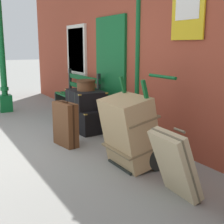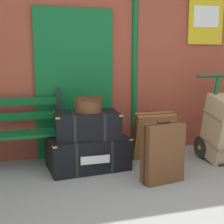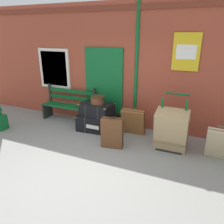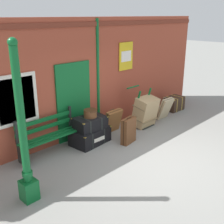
{
  "view_description": "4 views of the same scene",
  "coord_description": "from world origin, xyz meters",
  "px_view_note": "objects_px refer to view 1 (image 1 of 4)",
  "views": [
    {
      "loc": [
        4.79,
        -0.53,
        1.56
      ],
      "look_at": [
        0.84,
        1.72,
        0.58
      ],
      "focal_mm": 49.54,
      "sensor_mm": 36.0,
      "label": 1
    },
    {
      "loc": [
        -1.19,
        -1.98,
        1.42
      ],
      "look_at": [
        -0.07,
        1.85,
        0.73
      ],
      "focal_mm": 50.17,
      "sensor_mm": 36.0,
      "label": 2
    },
    {
      "loc": [
        2.09,
        -2.92,
        2.48
      ],
      "look_at": [
        -0.0,
        1.94,
        0.53
      ],
      "focal_mm": 35.1,
      "sensor_mm": 36.0,
      "label": 3
    },
    {
      "loc": [
        -4.92,
        -3.33,
        3.26
      ],
      "look_at": [
        0.42,
        1.86,
        0.68
      ],
      "focal_mm": 45.32,
      "sensor_mm": 36.0,
      "label": 4
    }
  ],
  "objects_px": {
    "steamer_trunk_base": "(87,118)",
    "round_hatbox": "(86,84)",
    "lamp_post": "(3,65)",
    "porters_trolley": "(140,144)",
    "large_brown_trunk": "(129,131)",
    "suitcase_cream": "(117,121)",
    "steamer_trunk_middle": "(86,99)",
    "platform_bench": "(78,97)",
    "suitcase_umber": "(66,124)",
    "suitcase_slate": "(175,164)"
  },
  "relations": [
    {
      "from": "steamer_trunk_base",
      "to": "large_brown_trunk",
      "type": "height_order",
      "value": "large_brown_trunk"
    },
    {
      "from": "suitcase_cream",
      "to": "suitcase_slate",
      "type": "height_order",
      "value": "suitcase_slate"
    },
    {
      "from": "large_brown_trunk",
      "to": "suitcase_cream",
      "type": "bearing_deg",
      "value": 157.8
    },
    {
      "from": "platform_bench",
      "to": "steamer_trunk_base",
      "type": "distance_m",
      "value": 1.13
    },
    {
      "from": "porters_trolley",
      "to": "suitcase_umber",
      "type": "relative_size",
      "value": 1.62
    },
    {
      "from": "lamp_post",
      "to": "steamer_trunk_base",
      "type": "relative_size",
      "value": 2.77
    },
    {
      "from": "lamp_post",
      "to": "round_hatbox",
      "type": "relative_size",
      "value": 8.28
    },
    {
      "from": "porters_trolley",
      "to": "suitcase_cream",
      "type": "height_order",
      "value": "porters_trolley"
    },
    {
      "from": "porters_trolley",
      "to": "suitcase_slate",
      "type": "distance_m",
      "value": 0.99
    },
    {
      "from": "platform_bench",
      "to": "round_hatbox",
      "type": "distance_m",
      "value": 1.2
    },
    {
      "from": "porters_trolley",
      "to": "suitcase_slate",
      "type": "height_order",
      "value": "porters_trolley"
    },
    {
      "from": "platform_bench",
      "to": "large_brown_trunk",
      "type": "xyz_separation_m",
      "value": [
        3.03,
        -0.59,
        0.03
      ]
    },
    {
      "from": "suitcase_umber",
      "to": "steamer_trunk_middle",
      "type": "bearing_deg",
      "value": 136.56
    },
    {
      "from": "steamer_trunk_base",
      "to": "porters_trolley",
      "type": "height_order",
      "value": "porters_trolley"
    },
    {
      "from": "platform_bench",
      "to": "steamer_trunk_middle",
      "type": "height_order",
      "value": "platform_bench"
    },
    {
      "from": "suitcase_slate",
      "to": "porters_trolley",
      "type": "bearing_deg",
      "value": 166.1
    },
    {
      "from": "steamer_trunk_middle",
      "to": "suitcase_cream",
      "type": "bearing_deg",
      "value": 6.71
    },
    {
      "from": "round_hatbox",
      "to": "large_brown_trunk",
      "type": "bearing_deg",
      "value": -8.72
    },
    {
      "from": "platform_bench",
      "to": "suitcase_umber",
      "type": "height_order",
      "value": "platform_bench"
    },
    {
      "from": "suitcase_slate",
      "to": "steamer_trunk_middle",
      "type": "bearing_deg",
      "value": 173.13
    },
    {
      "from": "lamp_post",
      "to": "porters_trolley",
      "type": "distance_m",
      "value": 4.53
    },
    {
      "from": "lamp_post",
      "to": "platform_bench",
      "type": "xyz_separation_m",
      "value": [
        1.33,
        1.3,
        -0.67
      ]
    },
    {
      "from": "suitcase_umber",
      "to": "suitcase_cream",
      "type": "bearing_deg",
      "value": 74.06
    },
    {
      "from": "porters_trolley",
      "to": "suitcase_umber",
      "type": "xyz_separation_m",
      "value": [
        -1.23,
        -0.58,
        0.08
      ]
    },
    {
      "from": "lamp_post",
      "to": "steamer_trunk_middle",
      "type": "height_order",
      "value": "lamp_post"
    },
    {
      "from": "lamp_post",
      "to": "steamer_trunk_middle",
      "type": "bearing_deg",
      "value": 22.7
    },
    {
      "from": "porters_trolley",
      "to": "steamer_trunk_middle",
      "type": "bearing_deg",
      "value": 176.65
    },
    {
      "from": "lamp_post",
      "to": "suitcase_slate",
      "type": "height_order",
      "value": "lamp_post"
    },
    {
      "from": "lamp_post",
      "to": "suitcase_cream",
      "type": "relative_size",
      "value": 4.22
    },
    {
      "from": "large_brown_trunk",
      "to": "suitcase_umber",
      "type": "height_order",
      "value": "large_brown_trunk"
    },
    {
      "from": "platform_bench",
      "to": "suitcase_cream",
      "type": "xyz_separation_m",
      "value": [
        2.03,
        -0.18,
        -0.1
      ]
    },
    {
      "from": "platform_bench",
      "to": "porters_trolley",
      "type": "xyz_separation_m",
      "value": [
        3.03,
        -0.41,
        -0.18
      ]
    },
    {
      "from": "suitcase_slate",
      "to": "suitcase_umber",
      "type": "bearing_deg",
      "value": -171.11
    },
    {
      "from": "lamp_post",
      "to": "steamer_trunk_middle",
      "type": "relative_size",
      "value": 3.46
    },
    {
      "from": "suitcase_slate",
      "to": "large_brown_trunk",
      "type": "bearing_deg",
      "value": 176.52
    },
    {
      "from": "round_hatbox",
      "to": "steamer_trunk_base",
      "type": "bearing_deg",
      "value": 134.77
    },
    {
      "from": "platform_bench",
      "to": "suitcase_umber",
      "type": "relative_size",
      "value": 2.2
    },
    {
      "from": "suitcase_cream",
      "to": "round_hatbox",
      "type": "bearing_deg",
      "value": -173.42
    },
    {
      "from": "platform_bench",
      "to": "suitcase_umber",
      "type": "xyz_separation_m",
      "value": [
        1.8,
        -0.99,
        -0.1
      ]
    },
    {
      "from": "steamer_trunk_middle",
      "to": "suitcase_slate",
      "type": "distance_m",
      "value": 2.95
    },
    {
      "from": "steamer_trunk_base",
      "to": "round_hatbox",
      "type": "xyz_separation_m",
      "value": [
        0.02,
        -0.02,
        0.64
      ]
    },
    {
      "from": "platform_bench",
      "to": "steamer_trunk_middle",
      "type": "xyz_separation_m",
      "value": [
        1.07,
        -0.3,
        0.14
      ]
    },
    {
      "from": "large_brown_trunk",
      "to": "steamer_trunk_base",
      "type": "bearing_deg",
      "value": 170.89
    },
    {
      "from": "porters_trolley",
      "to": "large_brown_trunk",
      "type": "relative_size",
      "value": 1.24
    },
    {
      "from": "round_hatbox",
      "to": "suitcase_slate",
      "type": "bearing_deg",
      "value": -7.0
    },
    {
      "from": "large_brown_trunk",
      "to": "suitcase_umber",
      "type": "xyz_separation_m",
      "value": [
        -1.23,
        -0.4,
        -0.13
      ]
    },
    {
      "from": "platform_bench",
      "to": "steamer_trunk_middle",
      "type": "bearing_deg",
      "value": -15.55
    },
    {
      "from": "steamer_trunk_base",
      "to": "suitcase_umber",
      "type": "height_order",
      "value": "suitcase_umber"
    },
    {
      "from": "large_brown_trunk",
      "to": "steamer_trunk_middle",
      "type": "bearing_deg",
      "value": 171.48
    },
    {
      "from": "suitcase_cream",
      "to": "steamer_trunk_base",
      "type": "bearing_deg",
      "value": -174.46
    }
  ]
}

